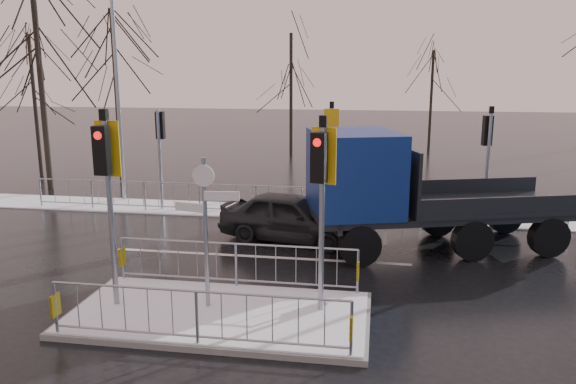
# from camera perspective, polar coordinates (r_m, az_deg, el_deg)

# --- Properties ---
(ground) EXTENTS (120.00, 120.00, 0.00)m
(ground) POSITION_cam_1_polar(r_m,az_deg,el_deg) (11.67, -6.95, -12.53)
(ground) COLOR black
(ground) RESTS_ON ground
(snow_verge) EXTENTS (30.00, 2.00, 0.04)m
(snow_verge) POSITION_cam_1_polar(r_m,az_deg,el_deg) (19.61, -0.00, -2.04)
(snow_verge) COLOR white
(snow_verge) RESTS_ON ground
(lane_markings) EXTENTS (8.00, 11.38, 0.01)m
(lane_markings) POSITION_cam_1_polar(r_m,az_deg,el_deg) (11.38, -7.43, -13.19)
(lane_markings) COLOR silver
(lane_markings) RESTS_ON ground
(traffic_island) EXTENTS (6.00, 3.04, 4.15)m
(traffic_island) POSITION_cam_1_polar(r_m,az_deg,el_deg) (11.53, -7.05, -10.74)
(traffic_island) COLOR #62625E
(traffic_island) RESTS_ON ground
(far_kerb_fixtures) EXTENTS (18.00, 0.65, 3.83)m
(far_kerb_fixtures) POSITION_cam_1_polar(r_m,az_deg,el_deg) (18.85, 0.63, 0.49)
(far_kerb_fixtures) COLOR gray
(far_kerb_fixtures) RESTS_ON ground
(car_far_lane) EXTENTS (4.43, 2.49, 1.42)m
(car_far_lane) POSITION_cam_1_polar(r_m,az_deg,el_deg) (16.27, 0.34, -2.55)
(car_far_lane) COLOR black
(car_far_lane) RESTS_ON ground
(flatbed_truck) EXTENTS (7.56, 4.60, 3.30)m
(flatbed_truck) POSITION_cam_1_polar(r_m,az_deg,el_deg) (15.42, 10.34, 0.40)
(flatbed_truck) COLOR black
(flatbed_truck) RESTS_ON ground
(tree_near_a) EXTENTS (4.75, 4.75, 8.97)m
(tree_near_a) POSITION_cam_1_polar(r_m,az_deg,el_deg) (25.15, -24.16, 14.08)
(tree_near_a) COLOR black
(tree_near_a) RESTS_ON ground
(tree_near_b) EXTENTS (4.00, 4.00, 7.55)m
(tree_near_b) POSITION_cam_1_polar(r_m,az_deg,el_deg) (25.20, -17.18, 12.39)
(tree_near_b) COLOR black
(tree_near_b) RESTS_ON ground
(tree_near_c) EXTENTS (3.50, 3.50, 6.61)m
(tree_near_c) POSITION_cam_1_polar(r_m,az_deg,el_deg) (28.30, -24.53, 10.47)
(tree_near_c) COLOR black
(tree_near_c) RESTS_ON ground
(tree_far_a) EXTENTS (3.75, 3.75, 7.08)m
(tree_far_a) POSITION_cam_1_polar(r_m,az_deg,el_deg) (32.54, 0.31, 12.22)
(tree_far_a) COLOR black
(tree_far_a) RESTS_ON ground
(tree_far_b) EXTENTS (3.25, 3.25, 6.14)m
(tree_far_b) POSITION_cam_1_polar(r_m,az_deg,el_deg) (34.29, 14.42, 10.77)
(tree_far_b) COLOR black
(tree_far_b) RESTS_ON ground
(street_lamp_left) EXTENTS (1.25, 0.18, 8.20)m
(street_lamp_left) POSITION_cam_1_polar(r_m,az_deg,el_deg) (21.82, -16.82, 10.78)
(street_lamp_left) COLOR gray
(street_lamp_left) RESTS_ON ground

